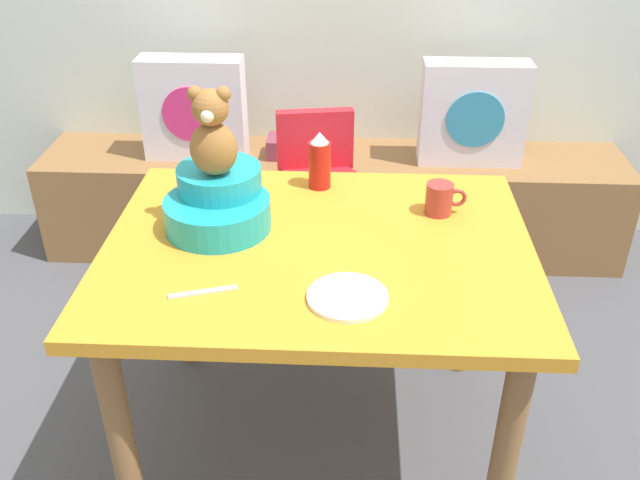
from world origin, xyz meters
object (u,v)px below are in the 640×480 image
Objects in this scene: coffee_mug at (440,199)px; ketchup_bottle at (320,161)px; book_stack at (290,147)px; infant_seat_teal at (218,202)px; dinner_plate_near at (348,297)px; pillow_floral_left at (194,109)px; teddy_bear at (212,134)px; highchair at (319,188)px; pillow_floral_right at (473,114)px; dining_table at (318,276)px.

ketchup_bottle is at bearing 156.46° from coffee_mug.
book_stack is 0.61× the size of infant_seat_teal.
pillow_floral_left is at bearing 115.34° from dinner_plate_near.
ketchup_bottle reaches higher than coffee_mug.
teddy_bear reaches higher than book_stack.
book_stack is at bearing 108.77° from highchair.
pillow_floral_right is 1.04m from ketchup_bottle.
teddy_bear is at bearing -90.00° from infant_seat_teal.
highchair is at bearing 69.83° from infant_seat_teal.
ketchup_bottle is at bearing 43.07° from teddy_bear.
highchair is 2.39× the size of infant_seat_teal.
coffee_mug is 0.60× the size of dinner_plate_near.
dinner_plate_near is at bearing -43.07° from infant_seat_teal.
infant_seat_teal is at bearing 136.93° from dinner_plate_near.
highchair is at bearing 123.79° from coffee_mug.
dinner_plate_near is at bearing -71.72° from dining_table.
infant_seat_teal is 0.38m from ketchup_bottle.
teddy_bear is at bearing 162.48° from dining_table.
ketchup_bottle is (0.27, 0.26, 0.02)m from infant_seat_teal.
book_stack is 1.08× the size of ketchup_bottle.
pillow_floral_left reaches higher than coffee_mug.
highchair is at bearing 69.85° from teddy_bear.
pillow_floral_left is 1.19m from teddy_bear.
pillow_floral_left is 1.19m from pillow_floral_right.
dining_table is at bearing -63.22° from pillow_floral_left.
ketchup_bottle is 0.62m from dinner_plate_near.
coffee_mug is at bearing -62.19° from book_stack.
pillow_floral_left is 1.38m from coffee_mug.
coffee_mug is (0.95, -0.99, 0.11)m from pillow_floral_left.
dining_table is at bearing -87.75° from ketchup_bottle.
ketchup_bottle is at bearing -55.09° from pillow_floral_left.
dining_table is 0.35m from infant_seat_teal.
teddy_bear is at bearing -74.19° from pillow_floral_left.
ketchup_bottle is (-0.61, -0.84, 0.15)m from pillow_floral_right.
pillow_floral_right is 0.37× the size of dining_table.
teddy_bear is (-0.00, -0.00, 0.21)m from infant_seat_teal.
coffee_mug is (0.54, -1.02, 0.28)m from book_stack.
pillow_floral_right reaches higher than book_stack.
coffee_mug is at bearing -56.21° from highchair.
pillow_floral_right is 1.33× the size of infant_seat_teal.
pillow_floral_right reaches higher than dinner_plate_near.
teddy_bear is 1.25× the size of dinner_plate_near.
pillow_floral_right reaches higher than dining_table.
pillow_floral_left is at bearing 124.91° from ketchup_bottle.
highchair is at bearing -71.23° from book_stack.
infant_seat_teal is at bearing -110.17° from highchair.
ketchup_bottle reaches higher than pillow_floral_left.
dinner_plate_near is at bearing -64.66° from pillow_floral_left.
teddy_bear reaches higher than highchair.
book_stack is 1.18m from coffee_mug.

